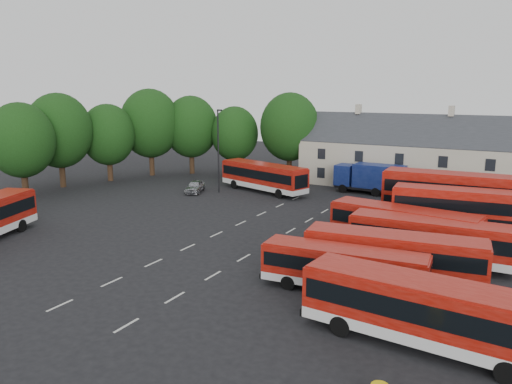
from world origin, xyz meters
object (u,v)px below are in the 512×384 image
bus_row_a (426,308)px  silver_car (195,186)px  box_truck (371,177)px  bus_dd_south (463,213)px  lamppost (218,149)px

bus_row_a → silver_car: 38.85m
bus_row_a → box_truck: bearing=115.1°
bus_row_a → bus_dd_south: 18.07m
box_truck → silver_car: 20.45m
box_truck → bus_row_a: bearing=-66.9°
box_truck → silver_car: bearing=-150.2°
bus_row_a → lamppost: (-28.12, 25.45, 3.18)m
bus_row_a → silver_car: (-30.51, 24.01, -1.26)m
box_truck → silver_car: (-18.18, -9.27, -1.23)m
bus_row_a → bus_dd_south: bearing=96.6°
bus_dd_south → lamppost: (-27.55, 7.40, 2.67)m
bus_dd_south → box_truck: bus_dd_south is taller
bus_row_a → box_truck: box_truck is taller
bus_row_a → silver_car: bearing=146.6°
lamppost → box_truck: bearing=26.4°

